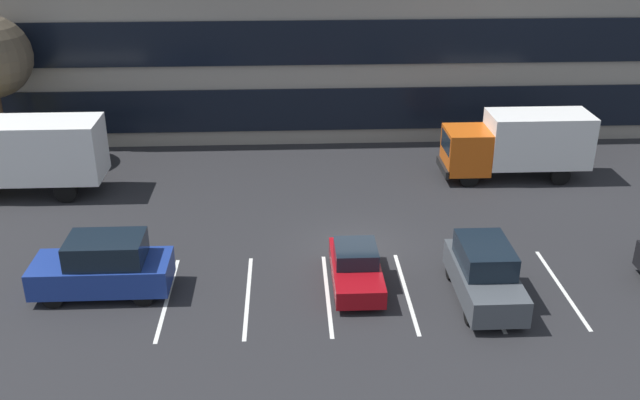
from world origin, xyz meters
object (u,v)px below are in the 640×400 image
Objects in this scene: suv_charcoal at (484,273)px; suv_navy at (103,267)px; sedan_maroon at (356,267)px; box_truck_orange at (519,142)px; box_truck_yellow at (22,154)px.

suv_charcoal is 13.21m from suv_navy.
suv_navy reaches higher than sedan_maroon.
suv_navy is at bearing 175.67° from suv_charcoal.
box_truck_orange is 1.56× the size of suv_charcoal.
box_truck_orange is 1.72× the size of sedan_maroon.
sedan_maroon is (14.39, -8.79, -1.29)m from box_truck_yellow.
box_truck_orange is at bearing 67.68° from suv_charcoal.
sedan_maroon is (-8.74, -9.63, -1.14)m from box_truck_orange.
box_truck_orange is at bearing 47.77° from sedan_maroon.
suv_charcoal is 4.48m from sedan_maroon.
box_truck_yellow is 1.59× the size of suv_navy.
box_truck_yellow is 16.91m from sedan_maroon.
suv_navy is (-17.59, -9.77, -0.79)m from box_truck_orange.
sedan_maroon is (-4.32, 1.14, -0.30)m from suv_charcoal.
sedan_maroon is at bearing -132.23° from box_truck_orange.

